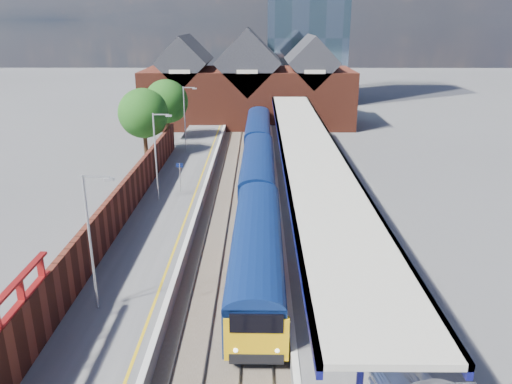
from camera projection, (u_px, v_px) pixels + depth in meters
ground at (242, 181)px, 48.08m from camera, size 240.00×240.00×0.00m
ballast_bed at (238, 220)px, 38.62m from camera, size 6.00×76.00×0.06m
rails at (238, 219)px, 38.59m from camera, size 4.51×76.00×0.14m
left_platform at (167, 214)px, 38.49m from camera, size 5.00×76.00×1.00m
right_platform at (316, 215)px, 38.43m from camera, size 6.00×76.00×1.00m
coping_left at (197, 208)px, 38.31m from camera, size 0.30×76.00×0.05m
coping_right at (279, 208)px, 38.27m from camera, size 0.30×76.00×0.05m
yellow_line at (189, 208)px, 38.32m from camera, size 0.14×76.00×0.01m
train at (258, 147)px, 52.29m from camera, size 2.98×65.93×3.45m
canopy at (309, 149)px, 38.72m from camera, size 4.50×52.00×4.48m
lamp_post_b at (92, 235)px, 23.80m from camera, size 1.48×0.18×7.00m
lamp_post_c at (157, 152)px, 38.92m from camera, size 1.48×0.18×7.00m
lamp_post_d at (186, 115)px, 54.04m from camera, size 1.48×0.18×7.00m
platform_sign at (180, 172)px, 41.56m from camera, size 0.55×0.08×2.50m
brick_wall at (107, 223)px, 31.77m from camera, size 0.35×50.00×3.86m
station_building at (248, 87)px, 72.76m from camera, size 30.00×12.12×13.78m
tree_near at (145, 115)px, 51.97m from camera, size 5.20×5.20×8.10m
tree_far at (168, 103)px, 59.52m from camera, size 5.20×5.20×8.10m
parked_car_red at (355, 266)px, 27.70m from camera, size 4.68×2.59×1.51m
parked_car_silver at (423, 380)px, 19.11m from camera, size 4.16×2.27×1.30m
parked_car_dark at (364, 296)px, 24.86m from camera, size 4.84×2.40×1.35m
parked_car_blue at (368, 264)px, 28.16m from camera, size 5.12×2.99×1.34m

